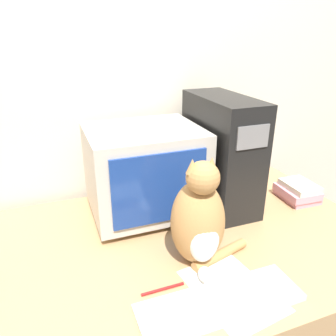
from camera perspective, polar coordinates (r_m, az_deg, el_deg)
The scene contains 9 objects.
wall_back at distance 1.53m, azimuth -6.97°, elevation 14.77°, with size 7.00×0.05×2.50m.
desk at distance 1.48m, azimuth 0.37°, elevation -24.46°, with size 1.60×0.94×0.74m.
crt_monitor at distance 1.33m, azimuth -4.06°, elevation -0.52°, with size 0.44×0.38×0.37m.
computer_tower at distance 1.42m, azimuth 9.21°, elevation 2.74°, with size 0.19×0.43×0.48m.
keyboard at distance 1.01m, azimuth 9.12°, elevation -22.07°, with size 0.48×0.15×0.02m.
cat at distance 1.06m, azimuth 5.43°, elevation -9.10°, with size 0.29×0.25×0.38m.
book_stack at distance 1.61m, azimuth 21.66°, elevation -3.82°, with size 0.16×0.18×0.09m.
pen at distance 1.04m, azimuth -0.92°, elevation -20.34°, with size 0.13×0.01×0.01m.
paper_sheet at distance 1.06m, azimuth 11.01°, elevation -20.16°, with size 0.25×0.32×0.00m.
Camera 1 is at (-0.36, -0.47, 1.46)m, focal length 35.00 mm.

